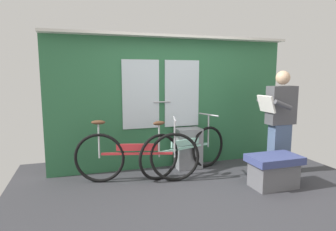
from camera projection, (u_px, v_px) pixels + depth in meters
ground_plane at (204, 196)px, 3.69m from camera, size 5.03×4.21×0.04m
train_door_wall at (172, 100)px, 4.75m from camera, size 4.03×0.28×2.17m
bicycle_near_door at (185, 150)px, 4.46m from camera, size 1.62×0.66×0.91m
bicycle_leaning_behind at (137, 156)px, 4.09m from camera, size 1.75×0.62×0.94m
passenger_reading_newspaper at (280, 120)px, 4.41m from camera, size 0.56×0.47×1.61m
trash_bin_by_wall at (188, 148)px, 4.73m from camera, size 0.42×0.28×0.67m
bench_seat_corner at (274, 170)px, 3.92m from camera, size 0.70×0.44×0.45m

